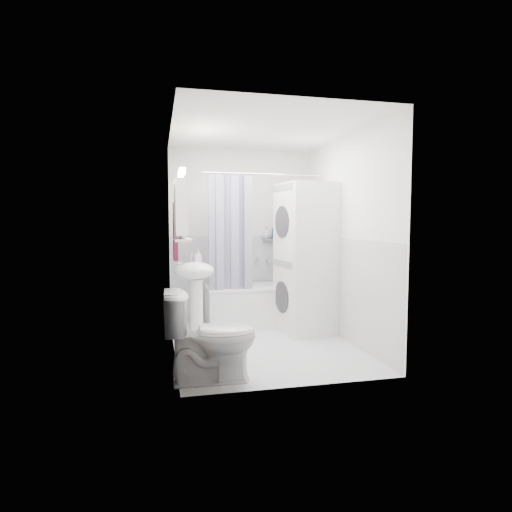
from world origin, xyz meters
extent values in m
plane|color=silver|center=(0.00, 0.00, 0.00)|extent=(2.60, 2.60, 0.00)
plane|color=white|center=(0.00, 1.30, 1.20)|extent=(2.00, 0.00, 2.00)
plane|color=white|center=(0.00, -1.30, 1.20)|extent=(2.00, 0.00, 2.00)
plane|color=white|center=(-1.00, 0.00, 1.20)|extent=(0.00, 2.60, 2.60)
plane|color=white|center=(1.00, 0.00, 1.20)|extent=(0.00, 2.60, 2.60)
plane|color=white|center=(0.00, 0.00, 2.40)|extent=(2.60, 2.60, 0.00)
plane|color=white|center=(0.00, 1.29, 0.60)|extent=(1.98, 0.00, 1.98)
plane|color=white|center=(-0.99, 0.00, 0.60)|extent=(0.00, 2.58, 2.58)
plane|color=white|center=(0.99, 0.00, 0.60)|extent=(0.00, 2.58, 2.58)
plane|color=brown|center=(-0.98, -0.88, 1.00)|extent=(0.00, 2.00, 2.00)
cylinder|color=silver|center=(-0.95, -0.55, 1.00)|extent=(0.04, 0.04, 0.04)
cube|color=white|center=(0.16, 0.92, 0.26)|extent=(1.40, 0.65, 0.51)
cube|color=white|center=(0.16, 0.92, 0.53)|extent=(1.42, 0.67, 0.03)
cube|color=silver|center=(0.16, 0.92, 0.41)|extent=(1.22, 0.47, 0.20)
cylinder|color=silver|center=(0.36, 1.25, 0.86)|extent=(0.04, 0.12, 0.04)
cylinder|color=silver|center=(0.16, 0.64, 2.00)|extent=(1.60, 0.02, 0.02)
cube|color=#151446|center=(-0.49, 0.64, 1.25)|extent=(0.10, 0.02, 1.45)
cube|color=#151446|center=(-0.40, 0.64, 1.25)|extent=(0.10, 0.02, 1.45)
cube|color=#151446|center=(-0.31, 0.64, 1.25)|extent=(0.10, 0.02, 1.45)
cube|color=#151446|center=(-0.22, 0.64, 1.25)|extent=(0.10, 0.02, 1.45)
cube|color=#151446|center=(-0.13, 0.64, 1.25)|extent=(0.10, 0.02, 1.45)
cube|color=#151446|center=(-0.04, 0.64, 1.25)|extent=(0.10, 0.02, 1.45)
ellipsoid|color=white|center=(-0.76, 0.14, 0.85)|extent=(0.44, 0.37, 0.20)
cylinder|color=white|center=(-0.74, 0.14, 0.38)|extent=(0.14, 0.14, 0.75)
cylinder|color=silver|center=(-0.78, 0.28, 0.97)|extent=(0.03, 0.03, 0.14)
cylinder|color=silver|center=(-0.78, 0.24, 1.03)|extent=(0.02, 0.10, 0.02)
cube|color=white|center=(-0.91, 0.10, 1.55)|extent=(0.12, 0.50, 0.60)
cube|color=white|center=(-0.84, 0.10, 1.55)|extent=(0.01, 0.47, 0.57)
cube|color=#FFEABF|center=(-0.89, 0.10, 1.93)|extent=(0.06, 0.45, 0.06)
cube|color=silver|center=(-0.89, 0.10, 1.20)|extent=(0.18, 0.54, 0.02)
cube|color=silver|center=(0.41, 1.24, 1.15)|extent=(0.22, 0.06, 0.02)
cube|color=#59162A|center=(-0.94, 0.75, 1.28)|extent=(0.05, 0.30, 0.72)
cube|color=#59162A|center=(-0.91, 0.75, 1.61)|extent=(0.03, 0.27, 0.08)
cylinder|color=silver|center=(-0.95, 0.75, 1.65)|extent=(0.02, 0.04, 0.02)
cube|color=white|center=(0.68, 0.42, 0.47)|extent=(0.74, 0.74, 0.94)
cylinder|color=#2D2D33|center=(0.34, 0.42, 0.46)|extent=(0.07, 0.40, 0.40)
cube|color=gray|center=(0.35, 0.42, 0.88)|extent=(0.09, 0.60, 0.08)
cube|color=white|center=(0.68, 0.42, 1.41)|extent=(0.74, 0.74, 0.94)
cylinder|color=#2D2D33|center=(0.34, 0.42, 1.40)|extent=(0.07, 0.40, 0.40)
cube|color=gray|center=(0.35, 0.42, 1.82)|extent=(0.09, 0.60, 0.08)
imported|color=white|center=(-0.72, -1.00, 0.39)|extent=(0.82, 0.47, 0.79)
imported|color=gray|center=(-0.71, 0.25, 0.95)|extent=(0.08, 0.17, 0.08)
imported|color=gray|center=(-0.89, -0.05, 1.25)|extent=(0.07, 0.18, 0.07)
imported|color=gray|center=(-0.89, 0.22, 1.26)|extent=(0.10, 0.09, 0.10)
imported|color=gray|center=(0.35, 1.24, 1.23)|extent=(0.13, 0.17, 0.13)
imported|color=navy|center=(0.47, 1.24, 1.20)|extent=(0.08, 0.21, 0.08)
camera|label=1|loc=(-1.16, -4.65, 1.39)|focal=30.00mm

